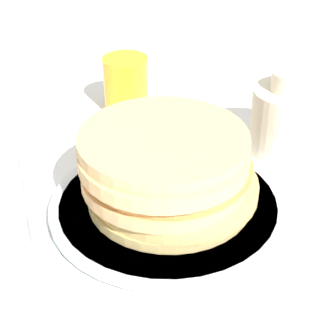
{
  "coord_description": "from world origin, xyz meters",
  "views": [
    {
      "loc": [
        0.44,
        -0.19,
        0.37
      ],
      "look_at": [
        0.02,
        0.01,
        0.05
      ],
      "focal_mm": 60.0,
      "sensor_mm": 36.0,
      "label": 1
    }
  ],
  "objects_px": {
    "cream_jug": "(287,118)",
    "juice_glass": "(126,85)",
    "pancake_stack": "(168,169)",
    "plate": "(168,205)"
  },
  "relations": [
    {
      "from": "cream_jug",
      "to": "juice_glass",
      "type": "bearing_deg",
      "value": -143.83
    },
    {
      "from": "pancake_stack",
      "to": "juice_glass",
      "type": "relative_size",
      "value": 2.38
    },
    {
      "from": "plate",
      "to": "cream_jug",
      "type": "relative_size",
      "value": 2.39
    },
    {
      "from": "pancake_stack",
      "to": "juice_glass",
      "type": "xyz_separation_m",
      "value": [
        -0.23,
        0.05,
        -0.01
      ]
    },
    {
      "from": "plate",
      "to": "cream_jug",
      "type": "bearing_deg",
      "value": 104.74
    },
    {
      "from": "juice_glass",
      "to": "cream_jug",
      "type": "height_order",
      "value": "cream_jug"
    },
    {
      "from": "plate",
      "to": "pancake_stack",
      "type": "height_order",
      "value": "pancake_stack"
    },
    {
      "from": "pancake_stack",
      "to": "juice_glass",
      "type": "bearing_deg",
      "value": 168.05
    },
    {
      "from": "plate",
      "to": "cream_jug",
      "type": "distance_m",
      "value": 0.19
    },
    {
      "from": "plate",
      "to": "juice_glass",
      "type": "distance_m",
      "value": 0.24
    }
  ]
}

